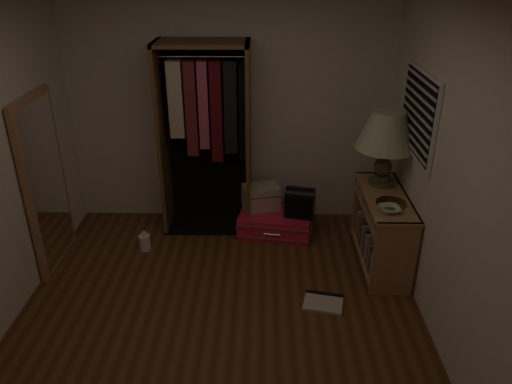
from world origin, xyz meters
TOP-DOWN VIEW (x-y plane):
  - ground at (0.00, 0.00)m, footprint 4.00×4.00m
  - room_walls at (0.08, 0.04)m, footprint 3.52×4.02m
  - console_bookshelf at (1.53, 1.04)m, footprint 0.42×1.12m
  - open_wardrobe at (-0.23, 1.77)m, footprint 0.95×0.50m
  - floor_mirror at (-1.70, 1.00)m, footprint 0.06×0.80m
  - pink_suitcase at (0.51, 1.60)m, footprint 0.87×0.69m
  - train_case at (0.34, 1.70)m, footprint 0.45×0.37m
  - black_bag at (0.76, 1.53)m, footprint 0.34×0.26m
  - table_lamp at (1.54, 1.26)m, footprint 0.65×0.65m
  - brass_tray at (1.54, 0.82)m, footprint 0.36×0.36m
  - ceramic_bowl at (1.49, 0.67)m, footprint 0.21×0.21m
  - white_jug at (-0.87, 1.19)m, footprint 0.14×0.14m
  - floor_book at (0.91, 0.34)m, footprint 0.39×0.34m

SIDE VIEW (x-z plane):
  - ground at x=0.00m, z-range 0.00..0.00m
  - floor_book at x=0.91m, z-range 0.00..0.03m
  - white_jug at x=-0.87m, z-range -0.02..0.19m
  - pink_suitcase at x=0.51m, z-range 0.00..0.24m
  - train_case at x=0.34m, z-range 0.24..0.52m
  - console_bookshelf at x=1.53m, z-range 0.01..0.76m
  - black_bag at x=0.76m, z-range 0.25..0.58m
  - brass_tray at x=1.54m, z-range 0.75..0.77m
  - ceramic_bowl at x=1.49m, z-range 0.75..0.80m
  - floor_mirror at x=-1.70m, z-range 0.00..1.70m
  - open_wardrobe at x=-0.23m, z-range 0.18..2.23m
  - table_lamp at x=1.54m, z-range 0.92..1.66m
  - room_walls at x=0.08m, z-range 0.20..2.80m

